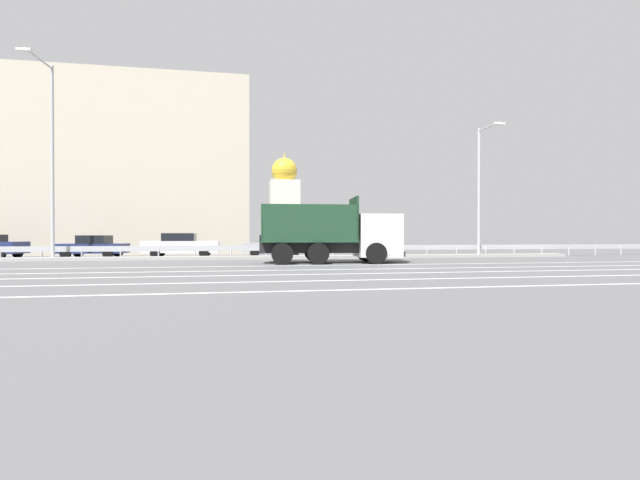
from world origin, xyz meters
name	(u,v)px	position (x,y,z in m)	size (l,w,h in m)	color
ground_plane	(307,261)	(0.00, 0.00, 0.00)	(320.00, 320.00, 0.00)	#565659
lane_strip_0	(337,265)	(0.88, -3.69, 0.00)	(63.89, 0.16, 0.01)	silver
lane_strip_1	(350,269)	(0.88, -6.21, 0.00)	(63.89, 0.16, 0.01)	silver
lane_strip_2	(363,274)	(0.88, -8.24, 0.00)	(63.89, 0.16, 0.01)	silver
lane_strip_3	(382,280)	(0.88, -10.43, 0.00)	(63.89, 0.16, 0.01)	silver
lane_strip_4	(409,288)	(0.88, -12.72, 0.00)	(63.89, 0.16, 0.01)	silver
median_island	(302,257)	(0.00, 2.48, 0.09)	(35.14, 1.10, 0.18)	gray
median_guardrail	(300,249)	(0.00, 3.36, 0.57)	(63.89, 0.09, 0.78)	#9EA0A5
dump_truck	(348,238)	(1.81, -1.95, 1.26)	(7.23, 3.06, 3.32)	silver
median_road_sign	(386,236)	(5.35, 2.48, 1.37)	(0.76, 0.16, 2.58)	white
street_lamp_0	(50,152)	(-13.89, 2.41, 5.96)	(0.71, 2.78, 10.78)	#ADADB2
street_lamp_1	(480,185)	(11.69, 2.39, 4.69)	(0.71, 2.35, 8.38)	#ADADB2
parked_car_2	(93,247)	(-12.72, 5.42, 0.71)	(3.96, 2.11, 1.41)	navy
parked_car_3	(181,245)	(-7.44, 5.39, 0.78)	(4.72, 1.82, 1.54)	silver
parked_car_4	(275,246)	(-1.43, 5.52, 0.72)	(4.39, 2.07, 1.43)	#A3A3A8
background_building_0	(136,175)	(-12.72, 15.91, 6.66)	(19.29, 14.01, 13.32)	#B7AD99
church_tower	(284,204)	(1.37, 30.47, 5.44)	(3.60, 3.60, 12.05)	silver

